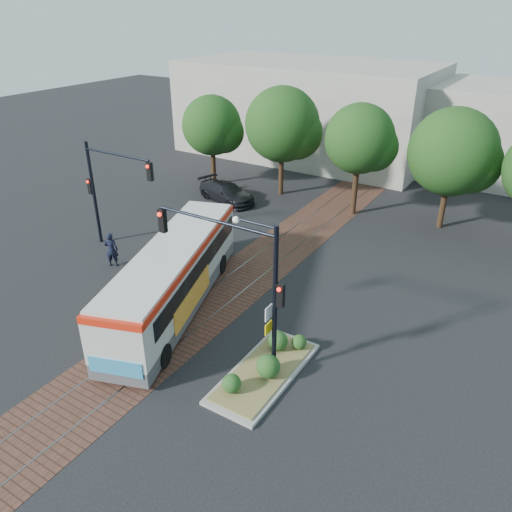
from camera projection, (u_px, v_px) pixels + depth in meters
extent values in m
plane|color=black|center=(183.00, 323.00, 22.11)|extent=(120.00, 120.00, 0.00)
cube|color=#563127|center=(234.00, 284.00, 25.13)|extent=(3.60, 40.00, 0.01)
cube|color=slate|center=(222.00, 280.00, 25.48)|extent=(0.06, 40.00, 0.01)
cube|color=slate|center=(246.00, 288.00, 24.77)|extent=(0.06, 40.00, 0.01)
cylinder|color=#382314|center=(213.00, 166.00, 38.23)|extent=(0.36, 0.36, 2.86)
sphere|color=#193812|center=(212.00, 125.00, 36.82)|extent=(4.40, 4.40, 4.40)
cylinder|color=#382314|center=(281.00, 173.00, 36.19)|extent=(0.36, 0.36, 3.12)
sphere|color=#193812|center=(282.00, 124.00, 34.58)|extent=(5.20, 5.20, 5.20)
cylinder|color=#382314|center=(355.00, 189.00, 32.71)|extent=(0.36, 0.36, 3.39)
sphere|color=#193812|center=(360.00, 139.00, 31.18)|extent=(4.40, 4.40, 4.40)
cylinder|color=#382314|center=(443.00, 206.00, 30.85)|extent=(0.36, 0.36, 2.86)
sphere|color=#193812|center=(453.00, 152.00, 29.30)|extent=(5.20, 5.20, 5.20)
cube|color=#ADA899|center=(309.00, 108.00, 45.17)|extent=(22.00, 12.00, 8.00)
cube|color=#4E4E50|center=(175.00, 296.00, 23.13)|extent=(5.94, 11.64, 0.67)
cube|color=silver|center=(173.00, 273.00, 22.56)|extent=(5.96, 11.65, 1.82)
cube|color=black|center=(175.00, 264.00, 22.68)|extent=(5.65, 10.58, 0.86)
cube|color=red|center=(172.00, 252.00, 22.08)|extent=(6.00, 11.66, 0.29)
cube|color=silver|center=(171.00, 248.00, 21.99)|extent=(5.77, 11.26, 0.13)
cube|color=black|center=(113.00, 339.00, 17.54)|extent=(1.49, 0.60, 0.86)
cube|color=teal|center=(115.00, 367.00, 17.93)|extent=(2.01, 0.73, 0.67)
cube|color=orange|center=(193.00, 298.00, 21.74)|extent=(1.43, 4.10, 1.05)
cylinder|color=black|center=(111.00, 347.00, 19.81)|extent=(0.62, 1.01, 0.96)
cylinder|color=black|center=(163.00, 355.00, 19.37)|extent=(0.62, 1.01, 0.96)
cylinder|color=black|center=(181.00, 259.00, 26.52)|extent=(0.62, 1.01, 0.96)
cylinder|color=black|center=(221.00, 264.00, 26.07)|extent=(0.62, 1.01, 0.96)
cube|color=gray|center=(264.00, 373.00, 19.07)|extent=(2.20, 5.20, 0.15)
cube|color=olive|center=(264.00, 370.00, 19.02)|extent=(1.90, 4.80, 0.08)
sphere|color=#1E4719|center=(232.00, 383.00, 17.82)|extent=(0.70, 0.70, 0.70)
sphere|color=#1E4719|center=(268.00, 366.00, 18.50)|extent=(0.90, 0.90, 0.90)
sphere|color=#1E4719|center=(278.00, 340.00, 19.96)|extent=(0.80, 0.80, 0.80)
sphere|color=#1E4719|center=(299.00, 342.00, 20.06)|extent=(0.60, 0.60, 0.60)
cylinder|color=black|center=(275.00, 303.00, 17.64)|extent=(0.18, 0.18, 6.00)
cylinder|color=black|center=(215.00, 221.00, 17.62)|extent=(5.00, 0.12, 0.12)
cube|color=black|center=(163.00, 221.00, 19.05)|extent=(0.28, 0.22, 0.95)
sphere|color=#FF190C|center=(159.00, 214.00, 18.81)|extent=(0.18, 0.18, 0.18)
cube|color=black|center=(281.00, 295.00, 17.35)|extent=(0.26, 0.20, 0.90)
sphere|color=#FF190C|center=(279.00, 290.00, 17.12)|extent=(0.16, 0.16, 0.16)
cube|color=white|center=(269.00, 313.00, 17.82)|extent=(0.04, 0.45, 0.55)
cube|color=yellow|center=(268.00, 328.00, 18.11)|extent=(0.04, 0.45, 0.45)
cylinder|color=black|center=(256.00, 223.00, 16.69)|extent=(1.60, 0.08, 0.08)
sphere|color=silver|center=(236.00, 220.00, 17.09)|extent=(0.24, 0.24, 0.24)
cylinder|color=black|center=(94.00, 194.00, 28.22)|extent=(0.18, 0.18, 6.00)
cylinder|color=black|center=(117.00, 154.00, 25.97)|extent=(4.50, 0.12, 0.12)
cube|color=black|center=(150.00, 172.00, 25.17)|extent=(0.28, 0.22, 0.95)
sphere|color=#FF190C|center=(147.00, 167.00, 24.93)|extent=(0.18, 0.18, 0.18)
cube|color=black|center=(90.00, 186.00, 28.14)|extent=(0.26, 0.20, 0.90)
sphere|color=#FF190C|center=(88.00, 182.00, 27.91)|extent=(0.16, 0.16, 0.16)
imported|color=black|center=(111.00, 250.00, 26.49)|extent=(0.84, 0.76, 1.92)
imported|color=black|center=(227.00, 192.00, 35.20)|extent=(5.11, 3.21, 1.38)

